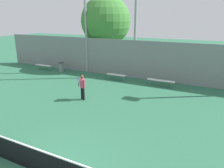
{
  "coord_description": "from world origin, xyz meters",
  "views": [
    {
      "loc": [
        4.73,
        -4.51,
        5.24
      ],
      "look_at": [
        -1.54,
        7.79,
        0.95
      ],
      "focal_mm": 35.0,
      "sensor_mm": 36.0,
      "label": 1
    }
  ],
  "objects_px": {
    "tennis_net": "(47,164)",
    "bench_courtside_near": "(43,65)",
    "tennis_player": "(82,86)",
    "bench_adjacent_court": "(116,75)",
    "bench_courtside_far": "(161,81)",
    "trash_bin": "(61,67)",
    "tree_green_tall": "(106,21)"
  },
  "relations": [
    {
      "from": "tennis_net",
      "to": "bench_courtside_near",
      "type": "height_order",
      "value": "tennis_net"
    },
    {
      "from": "tennis_player",
      "to": "bench_adjacent_court",
      "type": "xyz_separation_m",
      "value": [
        -0.07,
        5.16,
        -0.51
      ]
    },
    {
      "from": "bench_courtside_far",
      "to": "trash_bin",
      "type": "bearing_deg",
      "value": 178.46
    },
    {
      "from": "bench_courtside_near",
      "to": "tennis_player",
      "type": "bearing_deg",
      "value": -31.75
    },
    {
      "from": "tennis_net",
      "to": "bench_adjacent_court",
      "type": "xyz_separation_m",
      "value": [
        -3.15,
        11.74,
        -0.06
      ]
    },
    {
      "from": "tennis_net",
      "to": "bench_adjacent_court",
      "type": "height_order",
      "value": "tennis_net"
    },
    {
      "from": "tennis_player",
      "to": "bench_adjacent_court",
      "type": "bearing_deg",
      "value": 115.03
    },
    {
      "from": "bench_adjacent_court",
      "to": "tree_green_tall",
      "type": "xyz_separation_m",
      "value": [
        -2.95,
        3.61,
        4.34
      ]
    },
    {
      "from": "tennis_player",
      "to": "tree_green_tall",
      "type": "xyz_separation_m",
      "value": [
        -3.01,
        8.78,
        3.83
      ]
    },
    {
      "from": "tree_green_tall",
      "to": "bench_adjacent_court",
      "type": "bearing_deg",
      "value": -50.78
    },
    {
      "from": "bench_courtside_near",
      "to": "trash_bin",
      "type": "height_order",
      "value": "trash_bin"
    },
    {
      "from": "bench_adjacent_court",
      "to": "tennis_net",
      "type": "bearing_deg",
      "value": -75.0
    },
    {
      "from": "bench_courtside_near",
      "to": "bench_courtside_far",
      "type": "relative_size",
      "value": 0.9
    },
    {
      "from": "tennis_player",
      "to": "tree_green_tall",
      "type": "bearing_deg",
      "value": 133.26
    },
    {
      "from": "bench_courtside_far",
      "to": "tennis_net",
      "type": "bearing_deg",
      "value": -93.52
    },
    {
      "from": "bench_courtside_near",
      "to": "tennis_net",
      "type": "bearing_deg",
      "value": -45.79
    },
    {
      "from": "bench_adjacent_court",
      "to": "tennis_player",
      "type": "bearing_deg",
      "value": -89.28
    },
    {
      "from": "tennis_net",
      "to": "bench_courtside_near",
      "type": "xyz_separation_m",
      "value": [
        -11.42,
        11.74,
        -0.05
      ]
    },
    {
      "from": "bench_courtside_near",
      "to": "bench_adjacent_court",
      "type": "relative_size",
      "value": 1.12
    },
    {
      "from": "bench_courtside_far",
      "to": "trash_bin",
      "type": "distance_m",
      "value": 10.07
    },
    {
      "from": "bench_adjacent_court",
      "to": "tree_green_tall",
      "type": "distance_m",
      "value": 6.37
    },
    {
      "from": "tennis_net",
      "to": "tennis_player",
      "type": "distance_m",
      "value": 7.28
    },
    {
      "from": "tennis_player",
      "to": "tree_green_tall",
      "type": "height_order",
      "value": "tree_green_tall"
    },
    {
      "from": "tennis_net",
      "to": "trash_bin",
      "type": "xyz_separation_m",
      "value": [
        -9.35,
        12.01,
        -0.05
      ]
    },
    {
      "from": "bench_courtside_near",
      "to": "bench_adjacent_court",
      "type": "distance_m",
      "value": 8.28
    },
    {
      "from": "bench_adjacent_court",
      "to": "bench_courtside_near",
      "type": "bearing_deg",
      "value": 180.0
    },
    {
      "from": "tennis_player",
      "to": "bench_courtside_far",
      "type": "relative_size",
      "value": 0.77
    },
    {
      "from": "trash_bin",
      "to": "tree_green_tall",
      "type": "height_order",
      "value": "tree_green_tall"
    },
    {
      "from": "bench_adjacent_court",
      "to": "tree_green_tall",
      "type": "height_order",
      "value": "tree_green_tall"
    },
    {
      "from": "bench_courtside_far",
      "to": "tree_green_tall",
      "type": "xyz_separation_m",
      "value": [
        -6.81,
        3.61,
        4.33
      ]
    },
    {
      "from": "tennis_net",
      "to": "trash_bin",
      "type": "bearing_deg",
      "value": 127.88
    },
    {
      "from": "bench_courtside_near",
      "to": "bench_adjacent_court",
      "type": "xyz_separation_m",
      "value": [
        8.28,
        0.0,
        -0.0
      ]
    }
  ]
}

